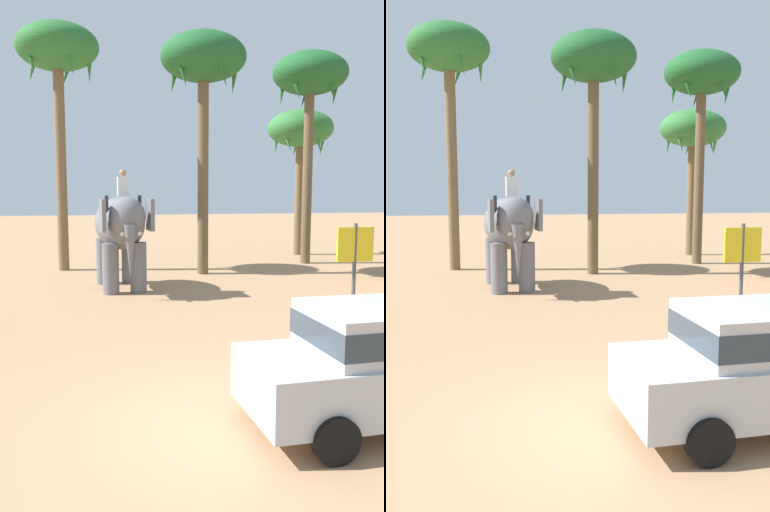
# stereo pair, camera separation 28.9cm
# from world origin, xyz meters

# --- Properties ---
(ground_plane) EXTENTS (120.00, 120.00, 0.00)m
(ground_plane) POSITION_xyz_m (0.00, 0.00, 0.00)
(ground_plane) COLOR tan
(car_sedan_foreground) EXTENTS (4.17, 2.02, 1.70)m
(car_sedan_foreground) POSITION_xyz_m (1.94, -0.45, 0.93)
(car_sedan_foreground) COLOR #B7BABF
(car_sedan_foreground) RESTS_ON ground
(elephant_with_mahout) EXTENTS (1.87, 3.94, 3.88)m
(elephant_with_mahout) POSITION_xyz_m (-1.10, 10.34, 1.99)
(elephant_with_mahout) COLOR slate
(elephant_with_mahout) RESTS_ON ground
(palm_tree_behind_elephant) EXTENTS (3.20, 3.20, 9.06)m
(palm_tree_behind_elephant) POSITION_xyz_m (7.28, 14.96, 7.86)
(palm_tree_behind_elephant) COLOR brown
(palm_tree_behind_elephant) RESTS_ON ground
(palm_tree_near_hut) EXTENTS (3.20, 3.20, 9.64)m
(palm_tree_near_hut) POSITION_xyz_m (-3.15, 14.94, 8.39)
(palm_tree_near_hut) COLOR brown
(palm_tree_near_hut) RESTS_ON ground
(palm_tree_left_of_road) EXTENTS (3.20, 3.20, 9.03)m
(palm_tree_left_of_road) POSITION_xyz_m (2.19, 12.95, 7.83)
(palm_tree_left_of_road) COLOR brown
(palm_tree_left_of_road) RESTS_ON ground
(palm_tree_far_back) EXTENTS (3.20, 3.20, 7.11)m
(palm_tree_far_back) POSITION_xyz_m (8.12, 17.96, 6.04)
(palm_tree_far_back) COLOR brown
(palm_tree_far_back) RESTS_ON ground
(signboard_yellow) EXTENTS (1.00, 0.10, 2.40)m
(signboard_yellow) POSITION_xyz_m (4.68, 5.68, 1.69)
(signboard_yellow) COLOR #4C4C51
(signboard_yellow) RESTS_ON ground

